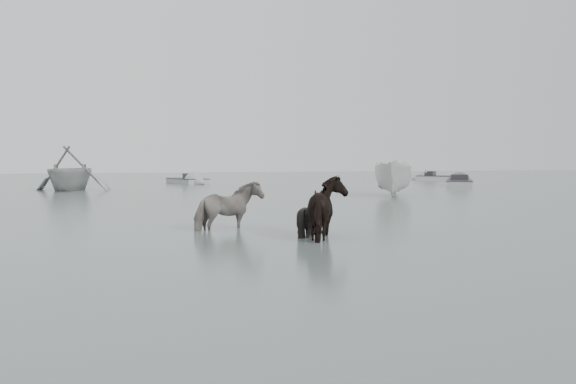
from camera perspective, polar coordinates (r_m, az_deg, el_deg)
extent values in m
plane|color=#54645D|center=(13.33, 0.43, -4.76)|extent=(140.00, 140.00, 0.00)
imported|color=black|center=(16.36, -5.36, -0.69)|extent=(1.95, 1.41, 1.50)
imported|color=black|center=(14.58, 3.89, -0.79)|extent=(1.45, 1.68, 1.68)
imported|color=black|center=(15.12, 2.05, -1.11)|extent=(1.53, 1.42, 1.43)
imported|color=#9C9F9C|center=(38.00, -18.80, 2.11)|extent=(5.88, 6.25, 2.63)
imported|color=silver|center=(31.17, 9.42, 1.33)|extent=(3.88, 4.99, 1.83)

